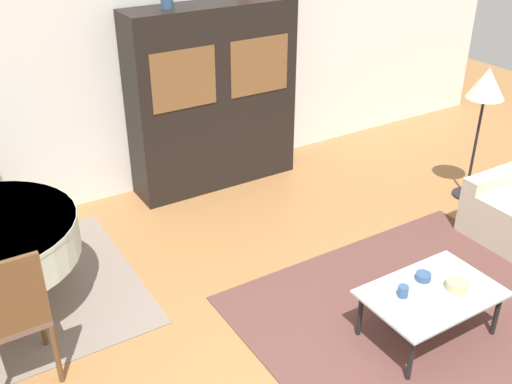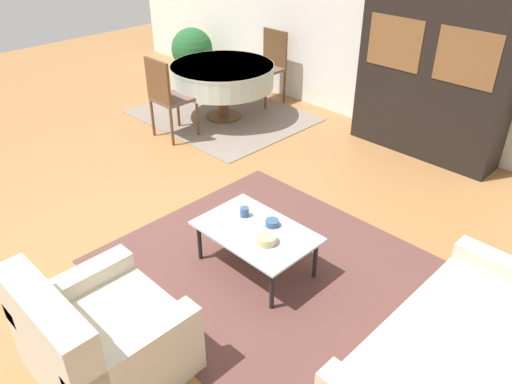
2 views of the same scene
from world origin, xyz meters
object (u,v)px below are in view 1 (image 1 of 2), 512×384
Objects in this scene: cup at (403,291)px; dining_chair_near at (10,313)px; display_cabinet at (213,98)px; bowl_small at (423,277)px; bowl at (457,285)px; coffee_table at (431,296)px; floor_lamp at (486,90)px.

dining_chair_near is at bearing 157.68° from cup.
dining_chair_near reaches higher than cup.
display_cabinet reaches higher than bowl_small.
display_cabinet is at bearing 95.88° from bowl.
cup is 0.73× the size of bowl_small.
display_cabinet is at bearing 88.59° from cup.
dining_chair_near is 2.99m from bowl.
coffee_table is 2.45m from floor_lamp.
display_cabinet is 2.66m from floor_lamp.
display_cabinet is at bearing 38.05° from dining_chair_near.
bowl is at bearing -141.93° from floor_lamp.
floor_lamp reaches higher than bowl.
display_cabinet is at bearing 93.80° from bowl_small.
display_cabinet reaches higher than cup.
cup is 0.27m from bowl_small.
dining_chair_near reaches higher than coffee_table.
coffee_table is at bearing -19.68° from cup.
cup is 0.41m from bowl.
bowl_small is at bearing 121.78° from bowl.
display_cabinet is 2.89m from bowl_small.
coffee_table is 0.24m from cup.
bowl is (2.76, -1.12, -0.16)m from dining_chair_near.
coffee_table is 0.94× the size of dining_chair_near.
bowl_small is at bearing 13.65° from cup.
dining_chair_near is (-2.59, 1.05, 0.23)m from coffee_table.
dining_chair_near is at bearing 158.02° from bowl.
bowl_small reaches higher than coffee_table.
cup is at bearing -22.32° from dining_chair_near.
bowl is (0.38, -0.14, -0.01)m from cup.
bowl_small is at bearing -86.20° from display_cabinet.
dining_chair_near is at bearing -176.83° from floor_lamp.
cup is at bearing -91.41° from display_cabinet.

